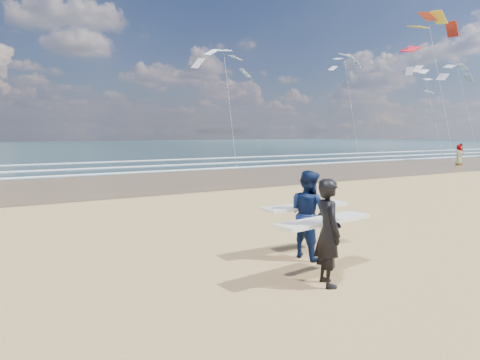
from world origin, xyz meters
TOP-DOWN VIEW (x-y plane):
  - wet_sand_strip at (20.00, 18.00)m, footprint 220.00×12.00m
  - ocean at (20.00, 72.00)m, footprint 220.00×100.00m
  - foam_breakers at (20.00, 28.10)m, footprint 220.00×11.70m
  - surfer_near at (0.78, -0.16)m, footprint 2.25×1.18m
  - surfer_far at (1.57, 1.40)m, footprint 2.21×1.15m
  - beachgoer_0 at (29.40, 15.94)m, footprint 0.97×0.76m
  - beachgoer_1 at (33.58, 18.50)m, footprint 1.07×0.66m
  - kite_0 at (28.18, 17.57)m, footprint 6.98×4.87m
  - kite_1 at (12.70, 25.81)m, footprint 5.44×4.70m
  - kite_2 at (43.70, 24.96)m, footprint 6.01×4.76m
  - kite_5 at (33.63, 33.30)m, footprint 4.98×4.65m
  - kite_7 at (43.86, 29.48)m, footprint 5.41×4.69m

SIDE VIEW (x-z plane):
  - wet_sand_strip at x=20.00m, z-range 0.00..0.01m
  - ocean at x=20.00m, z-range 0.00..0.02m
  - foam_breakers at x=20.00m, z-range 0.02..0.08m
  - beachgoer_1 at x=33.58m, z-range 0.00..1.71m
  - beachgoer_0 at x=29.40m, z-range 0.00..1.75m
  - surfer_far at x=1.57m, z-range 0.01..1.99m
  - surfer_near at x=0.78m, z-range 0.01..2.01m
  - kite_1 at x=12.70m, z-range 0.45..11.29m
  - kite_7 at x=43.86m, z-range 0.45..12.03m
  - kite_2 at x=43.70m, z-range 0.69..12.83m
  - kite_5 at x=33.63m, z-range 0.33..13.67m
  - kite_0 at x=28.18m, z-range 1.18..15.22m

